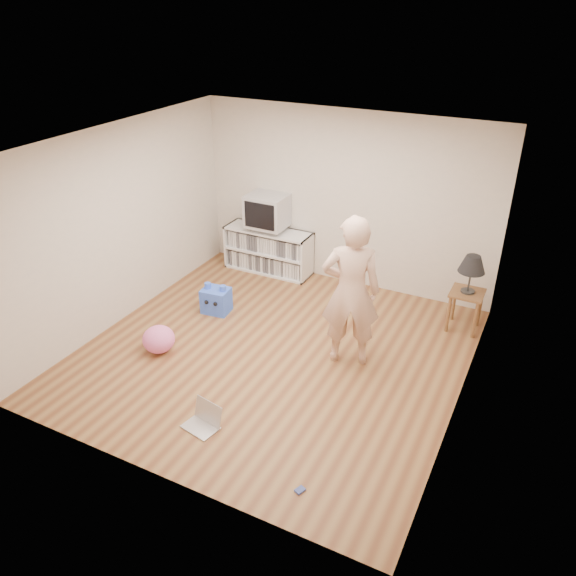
# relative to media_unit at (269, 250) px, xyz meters

# --- Properties ---
(ground) EXTENTS (4.50, 4.50, 0.00)m
(ground) POSITION_rel_media_unit_xyz_m (1.16, -2.04, -0.35)
(ground) COLOR brown
(ground) RESTS_ON ground
(walls) EXTENTS (4.52, 4.52, 2.60)m
(walls) POSITION_rel_media_unit_xyz_m (1.16, -2.04, 0.95)
(walls) COLOR silver
(walls) RESTS_ON ground
(ceiling) EXTENTS (4.50, 4.50, 0.01)m
(ceiling) POSITION_rel_media_unit_xyz_m (1.16, -2.04, 2.25)
(ceiling) COLOR white
(ceiling) RESTS_ON walls
(media_unit) EXTENTS (1.40, 0.45, 0.70)m
(media_unit) POSITION_rel_media_unit_xyz_m (0.00, 0.00, 0.00)
(media_unit) COLOR white
(media_unit) RESTS_ON ground
(dvd_deck) EXTENTS (0.45, 0.35, 0.07)m
(dvd_deck) POSITION_rel_media_unit_xyz_m (-0.00, -0.02, 0.39)
(dvd_deck) COLOR gray
(dvd_deck) RESTS_ON media_unit
(crt_tv) EXTENTS (0.60, 0.53, 0.50)m
(crt_tv) POSITION_rel_media_unit_xyz_m (-0.00, -0.02, 0.67)
(crt_tv) COLOR #B3B3B9
(crt_tv) RESTS_ON dvd_deck
(side_table) EXTENTS (0.42, 0.42, 0.55)m
(side_table) POSITION_rel_media_unit_xyz_m (3.14, -0.39, 0.07)
(side_table) COLOR brown
(side_table) RESTS_ON ground
(table_lamp) EXTENTS (0.34, 0.34, 0.52)m
(table_lamp) POSITION_rel_media_unit_xyz_m (3.14, -0.39, 0.59)
(table_lamp) COLOR #333333
(table_lamp) RESTS_ON side_table
(person) EXTENTS (0.80, 0.67, 1.88)m
(person) POSITION_rel_media_unit_xyz_m (2.03, -1.74, 0.59)
(person) COLOR beige
(person) RESTS_ON ground
(laptop) EXTENTS (0.41, 0.35, 0.25)m
(laptop) POSITION_rel_media_unit_xyz_m (1.14, -3.52, -0.28)
(laptop) COLOR silver
(laptop) RESTS_ON ground
(playing_cards) EXTENTS (0.09, 0.11, 0.02)m
(playing_cards) POSITION_rel_media_unit_xyz_m (2.41, -3.86, -0.34)
(playing_cards) COLOR #4256B1
(playing_cards) RESTS_ON ground
(plush_blue) EXTENTS (0.40, 0.35, 0.43)m
(plush_blue) POSITION_rel_media_unit_xyz_m (-0.03, -1.50, -0.17)
(plush_blue) COLOR blue
(plush_blue) RESTS_ON ground
(plush_pink) EXTENTS (0.51, 0.51, 0.34)m
(plush_pink) POSITION_rel_media_unit_xyz_m (-0.13, -2.64, -0.18)
(plush_pink) COLOR pink
(plush_pink) RESTS_ON ground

